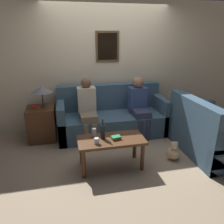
{
  "coord_description": "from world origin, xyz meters",
  "views": [
    {
      "loc": [
        -0.9,
        -3.53,
        1.93
      ],
      "look_at": [
        -0.14,
        -0.11,
        0.68
      ],
      "focal_mm": 35.0,
      "sensor_mm": 36.0,
      "label": 1
    }
  ],
  "objects_px": {
    "coffee_table": "(111,144)",
    "person_right": "(139,104)",
    "drinking_glass": "(97,141)",
    "wine_bottle": "(103,131)",
    "teddy_bear": "(173,152)",
    "couch_side": "(207,134)",
    "couch_main": "(112,118)",
    "person_left": "(88,108)"
  },
  "relations": [
    {
      "from": "coffee_table",
      "to": "person_right",
      "type": "height_order",
      "value": "person_right"
    },
    {
      "from": "person_right",
      "to": "drinking_glass",
      "type": "bearing_deg",
      "value": -131.49
    },
    {
      "from": "wine_bottle",
      "to": "drinking_glass",
      "type": "relative_size",
      "value": 3.48
    },
    {
      "from": "drinking_glass",
      "to": "person_right",
      "type": "xyz_separation_m",
      "value": [
        1.03,
        1.16,
        0.12
      ]
    },
    {
      "from": "teddy_bear",
      "to": "drinking_glass",
      "type": "bearing_deg",
      "value": -175.56
    },
    {
      "from": "couch_side",
      "to": "teddy_bear",
      "type": "height_order",
      "value": "couch_side"
    },
    {
      "from": "drinking_glass",
      "to": "person_right",
      "type": "distance_m",
      "value": 1.56
    },
    {
      "from": "couch_main",
      "to": "wine_bottle",
      "type": "height_order",
      "value": "couch_main"
    },
    {
      "from": "coffee_table",
      "to": "wine_bottle",
      "type": "distance_m",
      "value": 0.23
    },
    {
      "from": "wine_bottle",
      "to": "coffee_table",
      "type": "bearing_deg",
      "value": -17.54
    },
    {
      "from": "couch_side",
      "to": "person_right",
      "type": "relative_size",
      "value": 1.18
    },
    {
      "from": "drinking_glass",
      "to": "person_left",
      "type": "distance_m",
      "value": 1.19
    },
    {
      "from": "drinking_glass",
      "to": "person_right",
      "type": "bearing_deg",
      "value": 48.51
    },
    {
      "from": "person_right",
      "to": "teddy_bear",
      "type": "height_order",
      "value": "person_right"
    },
    {
      "from": "person_left",
      "to": "person_right",
      "type": "relative_size",
      "value": 1.02
    },
    {
      "from": "person_left",
      "to": "couch_side",
      "type": "bearing_deg",
      "value": -27.13
    },
    {
      "from": "teddy_bear",
      "to": "coffee_table",
      "type": "bearing_deg",
      "value": 179.42
    },
    {
      "from": "couch_side",
      "to": "teddy_bear",
      "type": "relative_size",
      "value": 4.33
    },
    {
      "from": "couch_side",
      "to": "person_right",
      "type": "bearing_deg",
      "value": 42.88
    },
    {
      "from": "person_left",
      "to": "wine_bottle",
      "type": "bearing_deg",
      "value": -84.23
    },
    {
      "from": "person_right",
      "to": "coffee_table",
      "type": "bearing_deg",
      "value": -127.07
    },
    {
      "from": "coffee_table",
      "to": "drinking_glass",
      "type": "distance_m",
      "value": 0.28
    },
    {
      "from": "drinking_glass",
      "to": "person_left",
      "type": "height_order",
      "value": "person_left"
    },
    {
      "from": "wine_bottle",
      "to": "teddy_bear",
      "type": "distance_m",
      "value": 1.24
    },
    {
      "from": "person_right",
      "to": "teddy_bear",
      "type": "distance_m",
      "value": 1.2
    },
    {
      "from": "coffee_table",
      "to": "wine_bottle",
      "type": "height_order",
      "value": "wine_bottle"
    },
    {
      "from": "couch_side",
      "to": "person_right",
      "type": "xyz_separation_m",
      "value": [
        -0.9,
        0.96,
        0.3
      ]
    },
    {
      "from": "couch_main",
      "to": "person_left",
      "type": "xyz_separation_m",
      "value": [
        -0.51,
        -0.16,
        0.3
      ]
    },
    {
      "from": "wine_bottle",
      "to": "person_right",
      "type": "xyz_separation_m",
      "value": [
        0.91,
        1.02,
        0.04
      ]
    },
    {
      "from": "couch_main",
      "to": "coffee_table",
      "type": "bearing_deg",
      "value": -103.07
    },
    {
      "from": "person_right",
      "to": "couch_side",
      "type": "bearing_deg",
      "value": -47.12
    },
    {
      "from": "couch_main",
      "to": "person_right",
      "type": "xyz_separation_m",
      "value": [
        0.51,
        -0.17,
        0.31
      ]
    },
    {
      "from": "couch_side",
      "to": "wine_bottle",
      "type": "distance_m",
      "value": 1.83
    },
    {
      "from": "wine_bottle",
      "to": "person_right",
      "type": "bearing_deg",
      "value": 48.04
    },
    {
      "from": "coffee_table",
      "to": "drinking_glass",
      "type": "height_order",
      "value": "drinking_glass"
    },
    {
      "from": "couch_side",
      "to": "person_left",
      "type": "xyz_separation_m",
      "value": [
        -1.91,
        0.98,
        0.3
      ]
    },
    {
      "from": "couch_main",
      "to": "teddy_bear",
      "type": "relative_size",
      "value": 6.81
    },
    {
      "from": "drinking_glass",
      "to": "person_left",
      "type": "bearing_deg",
      "value": 89.54
    },
    {
      "from": "person_left",
      "to": "teddy_bear",
      "type": "relative_size",
      "value": 3.72
    },
    {
      "from": "couch_side",
      "to": "coffee_table",
      "type": "xyz_separation_m",
      "value": [
        -1.69,
        -0.09,
        0.07
      ]
    },
    {
      "from": "couch_side",
      "to": "couch_main",
      "type": "bearing_deg",
      "value": 51.04
    },
    {
      "from": "coffee_table",
      "to": "wine_bottle",
      "type": "xyz_separation_m",
      "value": [
        -0.12,
        0.04,
        0.19
      ]
    }
  ]
}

